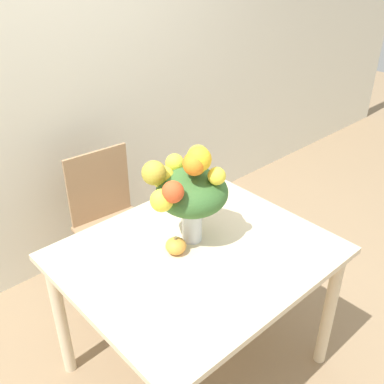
{
  "coord_description": "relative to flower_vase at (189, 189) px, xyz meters",
  "views": [
    {
      "loc": [
        -1.09,
        -1.17,
        2.01
      ],
      "look_at": [
        0.05,
        0.08,
        1.01
      ],
      "focal_mm": 42.0,
      "sensor_mm": 36.0,
      "label": 1
    }
  ],
  "objects": [
    {
      "name": "ground_plane",
      "position": [
        -0.03,
        -0.08,
        -1.03
      ],
      "size": [
        12.0,
        12.0,
        0.0
      ],
      "primitive_type": "plane",
      "color": "#8E7556"
    },
    {
      "name": "wall_back",
      "position": [
        -0.03,
        1.18,
        0.32
      ],
      "size": [
        8.0,
        0.06,
        2.7
      ],
      "color": "silver",
      "rests_on": "ground_plane"
    },
    {
      "name": "dining_table",
      "position": [
        -0.03,
        -0.08,
        -0.38
      ],
      "size": [
        1.14,
        0.97,
        0.76
      ],
      "color": "beige",
      "rests_on": "ground_plane"
    },
    {
      "name": "flower_vase",
      "position": [
        0.0,
        0.0,
        0.0
      ],
      "size": [
        0.4,
        0.35,
        0.5
      ],
      "color": "silver",
      "rests_on": "dining_table"
    },
    {
      "name": "pumpkin",
      "position": [
        -0.1,
        -0.03,
        -0.24
      ],
      "size": [
        0.09,
        0.09,
        0.09
      ],
      "color": "gold",
      "rests_on": "dining_table"
    },
    {
      "name": "dining_chair_near_window",
      "position": [
        0.04,
        0.74,
        -0.57
      ],
      "size": [
        0.45,
        0.45,
        0.89
      ],
      "rotation": [
        0.0,
        0.0,
        -0.08
      ],
      "color": "#9E7A56",
      "rests_on": "ground_plane"
    }
  ]
}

